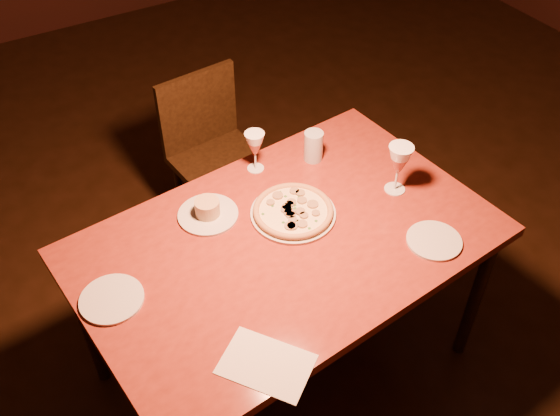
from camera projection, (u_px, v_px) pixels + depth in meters
floor at (351, 389)px, 2.43m from camera, size 7.00×7.00×0.00m
dining_table at (286, 252)px, 2.07m from camera, size 1.42×0.99×0.72m
chair_far at (214, 151)px, 2.80m from camera, size 0.42×0.42×0.79m
pizza_plate at (293, 211)px, 2.10m from camera, size 0.29×0.29×0.03m
ramekin_saucer at (208, 211)px, 2.09m from camera, size 0.20×0.20×0.07m
wine_glass_far at (255, 151)px, 2.23m from camera, size 0.07×0.07×0.16m
wine_glass_right at (398, 169)px, 2.14m from camera, size 0.09×0.09×0.19m
water_tumbler at (313, 146)px, 2.29m from camera, size 0.07×0.07×0.12m
side_plate_left at (112, 299)px, 1.84m from camera, size 0.19×0.19×0.01m
side_plate_near at (434, 241)px, 2.01m from camera, size 0.18×0.18×0.01m
menu_card at (266, 364)px, 1.68m from camera, size 0.27×0.29×0.00m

